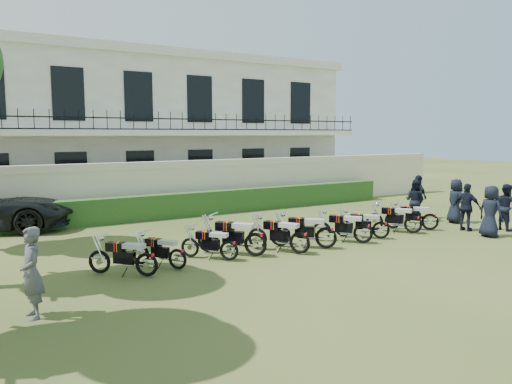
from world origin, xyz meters
TOP-DOWN VIEW (x-y plane):
  - ground at (0.00, 0.00)m, footprint 100.00×100.00m
  - perimeter_wall at (0.00, 8.00)m, footprint 30.00×0.35m
  - hedge at (1.00, 7.20)m, footprint 18.00×0.60m
  - building at (0.00, 13.96)m, footprint 20.40×9.60m
  - motorcycle_0 at (-5.00, -0.57)m, footprint 1.38×1.35m
  - motorcycle_1 at (-4.12, -0.37)m, footprint 0.99×1.45m
  - motorcycle_2 at (-2.57, -0.27)m, footprint 1.16×1.38m
  - motorcycle_3 at (-1.71, -0.26)m, footprint 1.44×1.69m
  - motorcycle_4 at (-0.48, -0.68)m, footprint 1.11×1.76m
  - motorcycle_5 at (0.59, -0.56)m, footprint 1.53×1.51m
  - motorcycle_6 at (2.06, -0.60)m, footprint 1.29×1.55m
  - motorcycle_7 at (3.04, -0.41)m, footprint 1.26×1.40m
  - motorcycle_8 at (4.65, -0.36)m, footprint 1.14×1.67m
  - motorcycle_9 at (5.63, -0.28)m, footprint 1.37×1.41m
  - inspector at (-7.73, -1.99)m, footprint 0.47×0.67m
  - officer_0 at (6.44, -2.06)m, footprint 0.57×0.86m
  - officer_1 at (8.04, -1.62)m, footprint 0.80×0.94m
  - officer_2 at (6.70, -0.98)m, footprint 0.60×1.06m
  - officer_3 at (7.74, 0.25)m, footprint 0.79×0.97m
  - officer_4 at (6.63, 1.28)m, footprint 0.78×0.92m
  - officer_5 at (7.30, 1.71)m, footprint 0.67×1.12m

SIDE VIEW (x-z plane):
  - ground at x=0.00m, z-range 0.00..0.00m
  - motorcycle_1 at x=-4.12m, z-range -0.04..0.88m
  - motorcycle_2 at x=-2.57m, z-range -0.04..0.90m
  - motorcycle_7 at x=3.04m, z-range -0.04..0.94m
  - motorcycle_0 at x=-5.00m, z-range -0.04..0.96m
  - motorcycle_9 at x=5.63m, z-range -0.04..0.98m
  - motorcycle_6 at x=2.06m, z-range -0.04..1.01m
  - motorcycle_8 at x=4.65m, z-range -0.04..1.02m
  - hedge at x=1.00m, z-range 0.00..1.00m
  - motorcycle_4 at x=-0.48m, z-range -0.04..1.05m
  - motorcycle_5 at x=0.59m, z-range -0.04..1.07m
  - motorcycle_3 at x=-1.71m, z-range -0.04..1.11m
  - officer_4 at x=6.63m, z-range 0.00..1.67m
  - officer_1 at x=8.04m, z-range 0.00..1.68m
  - officer_2 at x=6.70m, z-range 0.00..1.70m
  - officer_3 at x=7.74m, z-range 0.00..1.72m
  - inspector at x=-7.73m, z-range 0.00..1.74m
  - officer_0 at x=6.44m, z-range 0.00..1.74m
  - officer_5 at x=7.30m, z-range 0.00..1.79m
  - perimeter_wall at x=0.00m, z-range 0.02..2.32m
  - building at x=0.00m, z-range 0.01..7.41m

